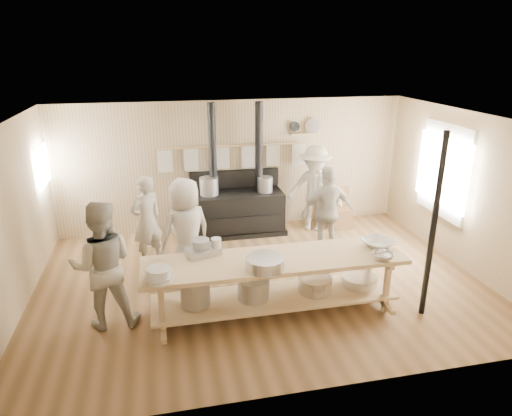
{
  "coord_description": "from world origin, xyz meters",
  "views": [
    {
      "loc": [
        -1.43,
        -6.34,
        3.59
      ],
      "look_at": [
        -0.03,
        0.2,
        1.2
      ],
      "focal_mm": 32.0,
      "sensor_mm": 36.0,
      "label": 1
    }
  ],
  "objects_px": {
    "cook_center": "(186,232)",
    "cook_right": "(327,212)",
    "stove": "(237,208)",
    "cook_left": "(102,265)",
    "cook_by_window": "(315,189)",
    "chair": "(341,216)",
    "prep_table": "(274,280)",
    "roasting_pan": "(203,251)",
    "cook_far_left": "(147,221)"
  },
  "relations": [
    {
      "from": "cook_center",
      "to": "cook_right",
      "type": "distance_m",
      "value": 2.57
    },
    {
      "from": "stove",
      "to": "cook_left",
      "type": "relative_size",
      "value": 1.48
    },
    {
      "from": "cook_left",
      "to": "cook_by_window",
      "type": "height_order",
      "value": "cook_left"
    },
    {
      "from": "stove",
      "to": "chair",
      "type": "relative_size",
      "value": 3.16
    },
    {
      "from": "prep_table",
      "to": "cook_by_window",
      "type": "xyz_separation_m",
      "value": [
        1.56,
        2.85,
        0.35
      ]
    },
    {
      "from": "chair",
      "to": "roasting_pan",
      "type": "relative_size",
      "value": 1.83
    },
    {
      "from": "cook_left",
      "to": "cook_right",
      "type": "relative_size",
      "value": 1.08
    },
    {
      "from": "cook_far_left",
      "to": "stove",
      "type": "bearing_deg",
      "value": 177.04
    },
    {
      "from": "prep_table",
      "to": "cook_by_window",
      "type": "distance_m",
      "value": 3.27
    },
    {
      "from": "prep_table",
      "to": "cook_by_window",
      "type": "relative_size",
      "value": 2.06
    },
    {
      "from": "prep_table",
      "to": "cook_center",
      "type": "height_order",
      "value": "cook_center"
    },
    {
      "from": "stove",
      "to": "prep_table",
      "type": "distance_m",
      "value": 3.02
    },
    {
      "from": "stove",
      "to": "cook_left",
      "type": "xyz_separation_m",
      "value": [
        -2.26,
        -2.8,
        0.36
      ]
    },
    {
      "from": "cook_far_left",
      "to": "cook_center",
      "type": "distance_m",
      "value": 1.01
    },
    {
      "from": "cook_center",
      "to": "roasting_pan",
      "type": "xyz_separation_m",
      "value": [
        0.18,
        -0.83,
        0.04
      ]
    },
    {
      "from": "cook_far_left",
      "to": "cook_by_window",
      "type": "bearing_deg",
      "value": 160.71
    },
    {
      "from": "cook_center",
      "to": "cook_by_window",
      "type": "relative_size",
      "value": 0.98
    },
    {
      "from": "chair",
      "to": "cook_center",
      "type": "bearing_deg",
      "value": -150.33
    },
    {
      "from": "cook_center",
      "to": "chair",
      "type": "bearing_deg",
      "value": -178.74
    },
    {
      "from": "cook_right",
      "to": "chair",
      "type": "distance_m",
      "value": 1.52
    },
    {
      "from": "cook_center",
      "to": "stove",
      "type": "bearing_deg",
      "value": -147.19
    },
    {
      "from": "cook_right",
      "to": "cook_far_left",
      "type": "bearing_deg",
      "value": -7.25
    },
    {
      "from": "cook_left",
      "to": "cook_by_window",
      "type": "bearing_deg",
      "value": -146.46
    },
    {
      "from": "cook_far_left",
      "to": "chair",
      "type": "xyz_separation_m",
      "value": [
        3.89,
        0.91,
        -0.55
      ]
    },
    {
      "from": "stove",
      "to": "roasting_pan",
      "type": "relative_size",
      "value": 5.8
    },
    {
      "from": "prep_table",
      "to": "cook_center",
      "type": "distance_m",
      "value": 1.64
    },
    {
      "from": "cook_left",
      "to": "chair",
      "type": "height_order",
      "value": "cook_left"
    },
    {
      "from": "cook_left",
      "to": "roasting_pan",
      "type": "height_order",
      "value": "cook_left"
    },
    {
      "from": "cook_center",
      "to": "cook_left",
      "type": "bearing_deg",
      "value": 12.91
    },
    {
      "from": "cook_center",
      "to": "roasting_pan",
      "type": "distance_m",
      "value": 0.85
    },
    {
      "from": "cook_left",
      "to": "cook_center",
      "type": "relative_size",
      "value": 1.02
    },
    {
      "from": "cook_far_left",
      "to": "chair",
      "type": "bearing_deg",
      "value": 158.66
    },
    {
      "from": "cook_far_left",
      "to": "roasting_pan",
      "type": "xyz_separation_m",
      "value": [
        0.79,
        -1.63,
        0.11
      ]
    },
    {
      "from": "cook_left",
      "to": "cook_by_window",
      "type": "distance_m",
      "value": 4.64
    },
    {
      "from": "cook_left",
      "to": "cook_center",
      "type": "bearing_deg",
      "value": -141.82
    },
    {
      "from": "prep_table",
      "to": "cook_by_window",
      "type": "bearing_deg",
      "value": 61.29
    },
    {
      "from": "cook_far_left",
      "to": "cook_right",
      "type": "relative_size",
      "value": 0.97
    },
    {
      "from": "chair",
      "to": "cook_far_left",
      "type": "bearing_deg",
      "value": -164.74
    },
    {
      "from": "cook_center",
      "to": "cook_right",
      "type": "relative_size",
      "value": 1.06
    },
    {
      "from": "cook_right",
      "to": "cook_left",
      "type": "bearing_deg",
      "value": 19.59
    },
    {
      "from": "cook_far_left",
      "to": "cook_left",
      "type": "height_order",
      "value": "cook_left"
    },
    {
      "from": "cook_right",
      "to": "cook_by_window",
      "type": "xyz_separation_m",
      "value": [
        0.16,
        1.16,
        0.06
      ]
    },
    {
      "from": "cook_left",
      "to": "chair",
      "type": "xyz_separation_m",
      "value": [
        4.43,
        2.65,
        -0.64
      ]
    },
    {
      "from": "prep_table",
      "to": "chair",
      "type": "height_order",
      "value": "prep_table"
    },
    {
      "from": "cook_by_window",
      "to": "roasting_pan",
      "type": "distance_m",
      "value": 3.54
    },
    {
      "from": "cook_far_left",
      "to": "cook_center",
      "type": "relative_size",
      "value": 0.92
    },
    {
      "from": "cook_left",
      "to": "cook_by_window",
      "type": "xyz_separation_m",
      "value": [
        3.82,
        2.63,
        -0.0
      ]
    },
    {
      "from": "cook_left",
      "to": "prep_table",
      "type": "bearing_deg",
      "value": 173.45
    },
    {
      "from": "cook_far_left",
      "to": "cook_by_window",
      "type": "xyz_separation_m",
      "value": [
        3.28,
        0.89,
        0.08
      ]
    },
    {
      "from": "stove",
      "to": "cook_by_window",
      "type": "distance_m",
      "value": 1.61
    }
  ]
}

